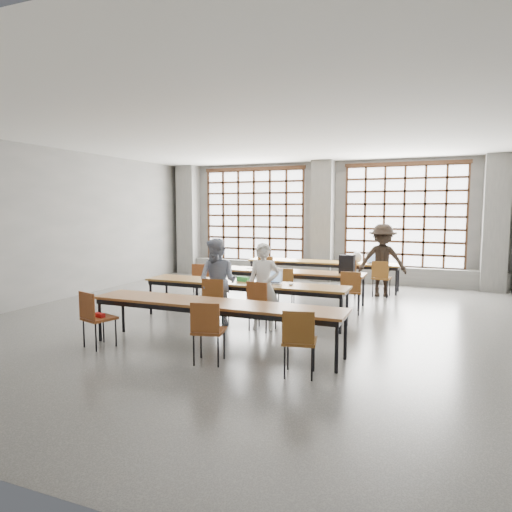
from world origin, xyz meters
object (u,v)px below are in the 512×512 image
Objects in this scene: desk_row_a at (322,264)px; desk_row_d at (214,306)px; student_female at (218,282)px; plastic_bag at (357,257)px; chair_back_mid at (348,273)px; chair_near_mid at (207,326)px; laptop_back at (374,261)px; mouse at (291,284)px; backpack at (347,264)px; chair_front_right at (260,301)px; red_pouch at (99,315)px; student_male at (264,286)px; chair_near_left at (94,314)px; chair_mid_centre at (285,284)px; student_back at (382,260)px; chair_back_right at (381,275)px; chair_front_left at (215,297)px; chair_mid_right at (351,288)px; green_box at (243,279)px; chair_back_left at (266,269)px; laptop_front at (272,280)px; desk_row_c at (244,286)px; chair_near_right at (299,336)px; desk_row_b at (276,273)px; chair_mid_left at (202,278)px; phone at (250,283)px.

desk_row_d is (-0.23, -5.80, 0.00)m from desk_row_a.
student_female is 5.54× the size of plastic_bag.
chair_back_mid is 1.00× the size of chair_near_mid.
mouse is at bearing -103.06° from laptop_back.
backpack is at bearing 56.10° from student_female.
student_female is 3.57× the size of laptop_back.
red_pouch is at bearing -137.58° from chair_front_right.
student_male is 4.72m from laptop_back.
student_female reaches higher than chair_near_left.
student_female reaches higher than chair_mid_centre.
student_back reaches higher than laptop_back.
chair_back_mid is 0.57× the size of student_male.
chair_back_mid is 0.79m from chair_back_right.
chair_front_left reaches higher than red_pouch.
chair_mid_right reaches higher than desk_row_d.
chair_back_left is at bearing 103.32° from green_box.
student_female is (1.09, 1.99, 0.26)m from chair_near_left.
student_female is at bearing -101.01° from desk_row_a.
laptop_front is (-1.62, -3.33, -0.09)m from student_back.
plastic_bag reaches higher than chair_front_left.
desk_row_c is 2.28× the size of student_back.
backpack reaches higher than plastic_bag.
student_female is at bearing -158.99° from mouse.
chair_near_right reaches higher than mouse.
student_back reaches higher than mouse.
chair_near_mid is 8.98× the size of mouse.
student_female is at bearing 165.41° from student_male.
chair_front_left is 1.00× the size of chair_near_right.
desk_row_a is 1.69m from student_back.
desk_row_b is 4.56m from chair_near_left.
chair_mid_centre reaches higher than desk_row_d.
mouse reaches higher than desk_row_b.
green_box is at bearing 103.14° from chair_near_mid.
student_female reaches higher than green_box.
chair_mid_left is (-0.77, -2.08, 0.00)m from chair_back_left.
laptop_back is (1.35, 3.93, 0.00)m from laptop_front.
desk_row_c is 4.55× the size of chair_front_left.
desk_row_a is 20.00× the size of red_pouch.
chair_near_right is 2.18× the size of laptop_front.
chair_near_right is at bearing -93.04° from chair_back_right.
desk_row_a is 4.55× the size of chair_mid_left.
chair_near_right is at bearing -55.11° from phone.
chair_front_right is (0.17, -1.85, 0.00)m from chair_mid_centre.
chair_mid_left is at bearing 119.81° from chair_near_mid.
chair_front_right is 8.98× the size of mouse.
chair_near_mid is at bearing -62.46° from student_female.
desk_row_c is 2.52× the size of student_female.
chair_mid_right is at bearing -82.79° from plastic_bag.
chair_mid_left is 1.00× the size of chair_front_left.
chair_near_mid is at bearing -81.20° from phone.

